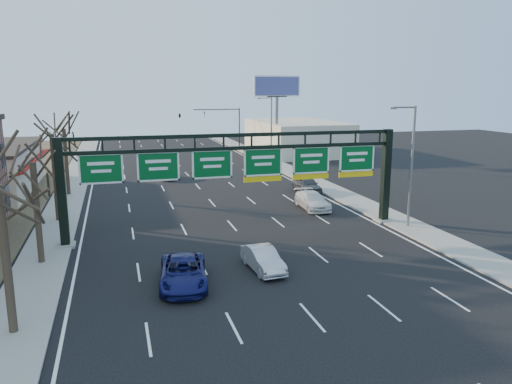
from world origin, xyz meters
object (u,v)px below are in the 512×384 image
object	(u,v)px
sign_gantry	(240,169)
car_blue_suv	(183,272)
car_silver_sedan	(263,259)
car_white_wagon	(312,201)

from	to	relation	value
sign_gantry	car_blue_suv	xyz separation A→B (m)	(-5.29, -8.65, -3.90)
sign_gantry	car_silver_sedan	xyz separation A→B (m)	(-0.60, -7.65, -3.96)
car_silver_sedan	car_white_wagon	xyz separation A→B (m)	(8.36, 13.07, 0.05)
car_blue_suv	car_white_wagon	xyz separation A→B (m)	(13.05, 14.07, -0.01)
car_silver_sedan	car_white_wagon	bearing A→B (deg)	52.38
sign_gantry	car_silver_sedan	bearing A→B (deg)	-94.48
car_blue_suv	car_white_wagon	world-z (taller)	car_blue_suv
car_blue_suv	car_white_wagon	size ratio (longest dim) A/B	1.06
sign_gantry	car_white_wagon	bearing A→B (deg)	34.93
car_blue_suv	car_silver_sedan	xyz separation A→B (m)	(4.69, 1.00, -0.06)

